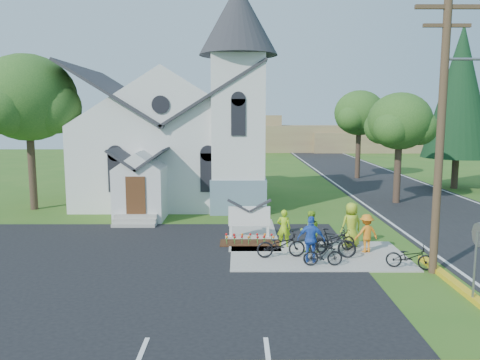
{
  "coord_description": "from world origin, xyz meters",
  "views": [
    {
      "loc": [
        -1.69,
        -17.69,
        5.62
      ],
      "look_at": [
        -1.62,
        5.0,
        2.47
      ],
      "focal_mm": 35.0,
      "sensor_mm": 36.0,
      "label": 1
    }
  ],
  "objects_px": {
    "cyclist_0": "(284,228)",
    "cyclist_4": "(351,225)",
    "utility_pole": "(443,122)",
    "stop_sign": "(478,245)",
    "bike_3": "(323,254)",
    "bike_4": "(410,257)",
    "bike_1": "(332,243)",
    "cyclist_1": "(310,231)",
    "church_sign": "(249,217)",
    "bike_2": "(335,240)",
    "bike_0": "(281,245)",
    "cyclist_3": "(366,233)",
    "cyclist_2": "(311,239)"
  },
  "relations": [
    {
      "from": "bike_1",
      "to": "bike_4",
      "type": "distance_m",
      "value": 2.95
    },
    {
      "from": "bike_2",
      "to": "utility_pole",
      "type": "bearing_deg",
      "value": -146.35
    },
    {
      "from": "bike_0",
      "to": "bike_1",
      "type": "relative_size",
      "value": 1.03
    },
    {
      "from": "bike_0",
      "to": "cyclist_2",
      "type": "distance_m",
      "value": 1.32
    },
    {
      "from": "bike_4",
      "to": "bike_3",
      "type": "bearing_deg",
      "value": 102.19
    },
    {
      "from": "cyclist_3",
      "to": "cyclist_4",
      "type": "relative_size",
      "value": 0.83
    },
    {
      "from": "bike_0",
      "to": "bike_4",
      "type": "relative_size",
      "value": 1.15
    },
    {
      "from": "bike_4",
      "to": "cyclist_1",
      "type": "bearing_deg",
      "value": 75.45
    },
    {
      "from": "cyclist_3",
      "to": "bike_4",
      "type": "relative_size",
      "value": 0.94
    },
    {
      "from": "cyclist_0",
      "to": "bike_0",
      "type": "xyz_separation_m",
      "value": [
        -0.26,
        -1.54,
        -0.3
      ]
    },
    {
      "from": "church_sign",
      "to": "bike_1",
      "type": "xyz_separation_m",
      "value": [
        3.23,
        -2.91,
        -0.41
      ]
    },
    {
      "from": "church_sign",
      "to": "cyclist_2",
      "type": "distance_m",
      "value": 4.29
    },
    {
      "from": "utility_pole",
      "to": "bike_0",
      "type": "distance_m",
      "value": 7.44
    },
    {
      "from": "cyclist_2",
      "to": "cyclist_4",
      "type": "xyz_separation_m",
      "value": [
        2.04,
        2.17,
        0.06
      ]
    },
    {
      "from": "bike_2",
      "to": "cyclist_4",
      "type": "relative_size",
      "value": 0.94
    },
    {
      "from": "cyclist_0",
      "to": "cyclist_4",
      "type": "bearing_deg",
      "value": -171.05
    },
    {
      "from": "cyclist_1",
      "to": "cyclist_3",
      "type": "height_order",
      "value": "cyclist_1"
    },
    {
      "from": "cyclist_1",
      "to": "bike_2",
      "type": "xyz_separation_m",
      "value": [
        1.04,
        0.03,
        -0.39
      ]
    },
    {
      "from": "cyclist_4",
      "to": "church_sign",
      "type": "bearing_deg",
      "value": -36.32
    },
    {
      "from": "bike_2",
      "to": "bike_3",
      "type": "distance_m",
      "value": 2.02
    },
    {
      "from": "bike_3",
      "to": "cyclist_3",
      "type": "bearing_deg",
      "value": -50.43
    },
    {
      "from": "church_sign",
      "to": "cyclist_2",
      "type": "height_order",
      "value": "cyclist_2"
    },
    {
      "from": "cyclist_2",
      "to": "church_sign",
      "type": "bearing_deg",
      "value": -43.47
    },
    {
      "from": "cyclist_2",
      "to": "cyclist_4",
      "type": "relative_size",
      "value": 0.94
    },
    {
      "from": "church_sign",
      "to": "cyclist_1",
      "type": "distance_m",
      "value": 3.33
    },
    {
      "from": "bike_0",
      "to": "cyclist_2",
      "type": "height_order",
      "value": "cyclist_2"
    },
    {
      "from": "bike_4",
      "to": "bike_1",
      "type": "bearing_deg",
      "value": 77.82
    },
    {
      "from": "bike_0",
      "to": "cyclist_3",
      "type": "height_order",
      "value": "cyclist_3"
    },
    {
      "from": "stop_sign",
      "to": "cyclist_4",
      "type": "relative_size",
      "value": 1.3
    },
    {
      "from": "cyclist_0",
      "to": "bike_3",
      "type": "distance_m",
      "value": 2.9
    },
    {
      "from": "bike_1",
      "to": "cyclist_0",
      "type": "bearing_deg",
      "value": 70.72
    },
    {
      "from": "stop_sign",
      "to": "cyclist_3",
      "type": "distance_m",
      "value": 5.53
    },
    {
      "from": "bike_2",
      "to": "bike_0",
      "type": "bearing_deg",
      "value": 91.07
    },
    {
      "from": "cyclist_3",
      "to": "bike_0",
      "type": "bearing_deg",
      "value": -4.53
    },
    {
      "from": "bike_2",
      "to": "bike_4",
      "type": "xyz_separation_m",
      "value": [
        2.3,
        -2.17,
        -0.03
      ]
    },
    {
      "from": "stop_sign",
      "to": "bike_4",
      "type": "distance_m",
      "value": 3.38
    },
    {
      "from": "utility_pole",
      "to": "stop_sign",
      "type": "bearing_deg",
      "value": -88.51
    },
    {
      "from": "bike_3",
      "to": "bike_4",
      "type": "relative_size",
      "value": 0.87
    },
    {
      "from": "cyclist_1",
      "to": "bike_1",
      "type": "bearing_deg",
      "value": 133.27
    },
    {
      "from": "cyclist_1",
      "to": "stop_sign",
      "type": "bearing_deg",
      "value": 122.06
    },
    {
      "from": "bike_0",
      "to": "bike_3",
      "type": "height_order",
      "value": "bike_0"
    },
    {
      "from": "utility_pole",
      "to": "cyclist_0",
      "type": "bearing_deg",
      "value": 147.73
    },
    {
      "from": "bike_1",
      "to": "bike_4",
      "type": "relative_size",
      "value": 1.11
    },
    {
      "from": "church_sign",
      "to": "cyclist_4",
      "type": "distance_m",
      "value": 4.56
    },
    {
      "from": "utility_pole",
      "to": "cyclist_4",
      "type": "bearing_deg",
      "value": 124.84
    },
    {
      "from": "bike_0",
      "to": "cyclist_1",
      "type": "bearing_deg",
      "value": -66.06
    },
    {
      "from": "cyclist_1",
      "to": "cyclist_3",
      "type": "bearing_deg",
      "value": 172.04
    },
    {
      "from": "bike_0",
      "to": "bike_4",
      "type": "bearing_deg",
      "value": -113.64
    },
    {
      "from": "cyclist_0",
      "to": "cyclist_2",
      "type": "xyz_separation_m",
      "value": [
        0.83,
        -2.17,
        0.09
      ]
    },
    {
      "from": "cyclist_2",
      "to": "bike_0",
      "type": "bearing_deg",
      "value": -15.53
    }
  ]
}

